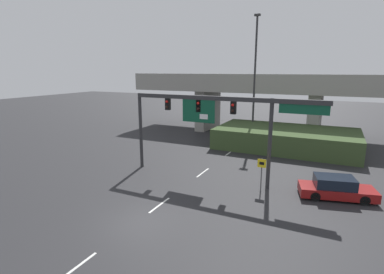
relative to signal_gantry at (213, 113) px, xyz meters
The scene contains 8 objects.
ground_plane 9.84m from the signal_gantry, 98.00° to the right, with size 160.00×160.00×0.00m, color #262628.
lane_markings 6.86m from the signal_gantry, 105.10° to the left, with size 0.14×36.71×0.01m.
signal_gantry is the anchor object (origin of this frame).
speed_limit_sign 5.56m from the signal_gantry, 12.25° to the right, with size 0.60×0.11×2.40m.
highway_light_pole_near 15.61m from the signal_gantry, 92.87° to the left, with size 0.70×0.36×14.74m.
overpass_bridge 19.29m from the signal_gantry, 93.45° to the left, with size 34.24×8.02×7.94m.
grass_embankment 13.43m from the signal_gantry, 72.84° to the left, with size 14.68×8.03×2.17m.
parked_sedan_near_right 9.99m from the signal_gantry, ahead, with size 5.08×2.97×1.47m.
Camera 1 is at (9.53, -12.73, 8.41)m, focal length 28.00 mm.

